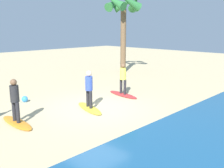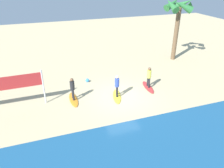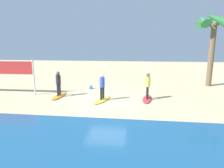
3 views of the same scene
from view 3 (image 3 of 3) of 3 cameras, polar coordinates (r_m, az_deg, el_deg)
name	(u,v)px [view 3 (image 3 of 3)]	position (r m, az deg, el deg)	size (l,w,h in m)	color
ground_plane	(107,101)	(12.11, -1.65, -5.08)	(60.00, 60.00, 0.00)	#CCB789
surfboard_red	(147,99)	(12.60, 10.41, -4.39)	(2.10, 0.56, 0.09)	red
surfer_red	(148,84)	(12.37, 10.57, 0.03)	(0.32, 0.46, 1.64)	#232328
surfboard_yellow	(102,100)	(12.22, -2.91, -4.72)	(2.10, 0.56, 0.09)	yellow
surfer_yellow	(102,85)	(11.98, -2.96, -0.16)	(0.32, 0.45, 1.64)	#232328
surfboard_orange	(59,96)	(13.61, -15.47, -3.43)	(2.10, 0.56, 0.09)	orange
surfer_orange	(58,82)	(13.40, -15.69, 0.68)	(0.32, 0.46, 1.64)	#232328
palm_tree	(214,27)	(18.25, 28.17, 14.86)	(2.88, 3.03, 6.16)	brown
beach_ball	(91,87)	(15.44, -6.35, -0.91)	(0.30, 0.30, 0.30)	#338CE5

